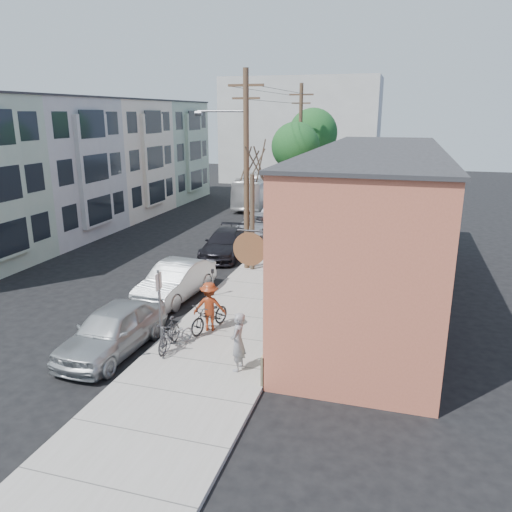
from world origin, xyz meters
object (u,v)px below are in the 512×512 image
(parked_bike_b, at_px, (176,336))
(patron_grey, at_px, (238,342))
(patio_chair_b, at_px, (272,341))
(utility_pole_near, at_px, (245,168))
(bus, at_px, (263,189))
(sign_post, at_px, (160,301))
(car_0, at_px, (113,330))
(car_4, at_px, (276,210))
(cyclist, at_px, (210,306))
(parked_bike_a, at_px, (169,334))
(patio_chair_a, at_px, (273,325))
(car_1, at_px, (175,281))
(parking_meter_far, at_px, (263,235))
(car_3, at_px, (258,225))
(car_2, at_px, (225,244))
(tree_leafy_far, at_px, (313,133))
(parking_meter_near, at_px, (213,278))
(tree_leafy_mid, at_px, (296,147))
(patron_green, at_px, (273,306))
(tree_bare, at_px, (252,223))

(parked_bike_b, bearing_deg, patron_grey, 1.67)
(patio_chair_b, relative_size, parked_bike_b, 0.55)
(utility_pole_near, height_order, bus, utility_pole_near)
(sign_post, bearing_deg, car_0, -158.18)
(car_4, bearing_deg, sign_post, -89.59)
(parked_bike_b, bearing_deg, utility_pole_near, 113.51)
(cyclist, relative_size, car_4, 0.42)
(patron_grey, bearing_deg, parked_bike_a, -101.89)
(patio_chair_a, distance_m, car_1, 6.03)
(parked_bike_b, relative_size, car_4, 0.35)
(sign_post, bearing_deg, bus, 98.64)
(patron_grey, height_order, cyclist, patron_grey)
(car_1, bearing_deg, parking_meter_far, 84.02)
(patio_chair_b, relative_size, car_3, 0.17)
(car_0, distance_m, car_3, 18.21)
(car_2, bearing_deg, sign_post, -85.43)
(cyclist, distance_m, car_0, 3.59)
(car_2, bearing_deg, parked_bike_b, -82.92)
(sign_post, distance_m, car_3, 17.69)
(parking_meter_far, relative_size, tree_leafy_far, 0.15)
(patio_chair_a, bearing_deg, cyclist, -171.57)
(parking_meter_near, bearing_deg, sign_post, -88.91)
(utility_pole_near, distance_m, tree_leafy_mid, 10.19)
(parking_meter_near, xyz_separation_m, parked_bike_a, (0.46, -5.38, -0.29))
(car_0, xyz_separation_m, car_4, (-0.12, 23.52, -0.09))
(car_3, bearing_deg, patio_chair_b, -74.84)
(patron_green, bearing_deg, patio_chair_a, -3.26)
(cyclist, xyz_separation_m, car_1, (-2.85, 3.06, -0.28))
(utility_pole_near, distance_m, car_4, 14.12)
(patio_chair_a, distance_m, car_2, 11.43)
(car_1, xyz_separation_m, car_2, (-0.18, 7.12, -0.06))
(parked_bike_a, xyz_separation_m, car_1, (-2.09, 4.96, 0.12))
(parking_meter_near, distance_m, parked_bike_b, 5.24)
(patron_grey, bearing_deg, car_4, -166.34)
(patron_green, distance_m, car_3, 15.44)
(tree_leafy_far, height_order, cyclist, tree_leafy_far)
(tree_leafy_far, relative_size, bus, 0.80)
(patio_chair_a, xyz_separation_m, patron_grey, (-0.43, -2.73, 0.53))
(parking_meter_near, bearing_deg, utility_pole_near, 88.19)
(utility_pole_near, relative_size, tree_leafy_far, 1.20)
(patron_green, bearing_deg, cyclist, -78.84)
(sign_post, bearing_deg, patio_chair_b, 8.39)
(parking_meter_far, relative_size, tree_bare, 0.25)
(sign_post, bearing_deg, car_2, 99.09)
(cyclist, bearing_deg, utility_pole_near, -98.00)
(parking_meter_far, height_order, cyclist, cyclist)
(patio_chair_a, distance_m, patron_grey, 2.81)
(car_4, bearing_deg, parked_bike_b, -88.26)
(sign_post, relative_size, tree_leafy_far, 0.34)
(parking_meter_far, xyz_separation_m, patron_grey, (3.21, -14.45, 0.14))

